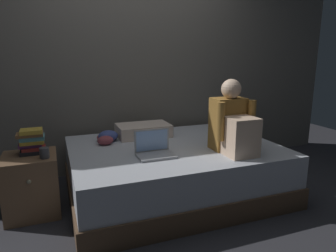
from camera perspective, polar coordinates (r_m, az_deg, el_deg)
ground_plane at (r=2.86m, az=-0.50°, el=-15.31°), size 8.00×8.00×0.00m
wall_back at (r=3.67m, az=-7.23°, el=12.81°), size 5.60×0.10×2.70m
bed at (r=3.08m, az=1.06°, el=-8.14°), size 2.00×1.50×0.50m
nightstand at (r=2.95m, az=-24.01°, el=-9.93°), size 0.44×0.46×0.53m
person_sitting at (r=2.82m, az=11.99°, el=0.26°), size 0.39×0.44×0.66m
laptop at (r=2.70m, az=-2.58°, el=-4.36°), size 0.32×0.23×0.22m
pillow at (r=3.34m, az=-4.60°, el=-0.78°), size 0.56×0.36×0.13m
book_stack at (r=2.88m, az=-24.02°, el=-2.59°), size 0.22×0.18×0.22m
mug at (r=2.73m, az=-22.00°, el=-4.67°), size 0.08×0.08×0.09m
clothes_pile at (r=3.17m, az=-11.25°, el=-2.05°), size 0.23×0.26×0.11m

